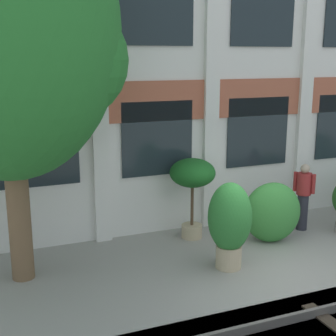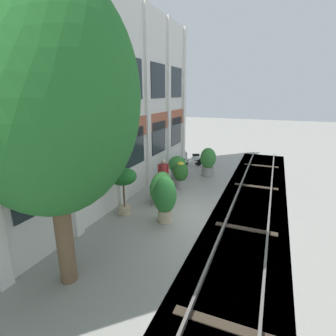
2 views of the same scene
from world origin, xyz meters
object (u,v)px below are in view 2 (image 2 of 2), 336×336
Objects in this scene: potted_plant_terracotta_small at (123,180)px; scooter_near_curb at (193,159)px; potted_plant_ribbed_drum at (165,197)px; potted_plant_fluted_column at (208,161)px; potted_plant_glazed_jar at (181,173)px; topiary_hedge at (161,187)px; potted_plant_stone_basin at (177,166)px; broadleaf_tree at (48,102)px; resident_by_doorway at (163,175)px.

potted_plant_terracotta_small reaches higher than scooter_near_curb.
potted_plant_ribbed_drum is 7.84m from scooter_near_curb.
potted_plant_fluted_column reaches higher than scooter_near_curb.
topiary_hedge is at bearing 175.31° from potted_plant_glazed_jar.
potted_plant_terracotta_small is at bearing 150.20° from topiary_hedge.
potted_plant_terracotta_small is at bearing 60.07° from scooter_near_curb.
broadleaf_tree is at bearing -178.29° from potted_plant_stone_basin.
broadleaf_tree is 10.54m from potted_plant_fluted_column.
potted_plant_glazed_jar is at bearing 114.34° from resident_by_doorway.
topiary_hedge is (-2.01, 0.16, -0.08)m from potted_plant_glazed_jar.
potted_plant_ribbed_drum is at bearing -15.31° from broadleaf_tree.
potted_plant_terracotta_small is at bearing 175.21° from potted_plant_stone_basin.
potted_plant_fluted_column is (1.21, -1.40, 0.14)m from potted_plant_stone_basin.
potted_plant_glazed_jar is 0.72× the size of potted_plant_terracotta_small.
potted_plant_ribbed_drum is 1.29× the size of potted_plant_glazed_jar.
potted_plant_glazed_jar is at bearing -153.35° from potted_plant_stone_basin.
potted_plant_terracotta_small is at bearing 163.52° from potted_plant_glazed_jar.
potted_plant_glazed_jar is 1.06× the size of scooter_near_curb.
potted_plant_ribbed_drum is at bearing -164.94° from potted_plant_stone_basin.
potted_plant_fluted_column is (2.50, -0.76, 0.09)m from potted_plant_glazed_jar.
potted_plant_fluted_column is at bearing -0.97° from potted_plant_ribbed_drum.
scooter_near_curb is at bearing -0.13° from potted_plant_stone_basin.
scooter_near_curb is (1.67, 1.40, -0.42)m from potted_plant_fluted_column.
potted_plant_stone_basin is at bearing 15.06° from potted_plant_ribbed_drum.
potted_plant_ribbed_drum is at bearing 179.03° from potted_plant_fluted_column.
potted_plant_ribbed_drum is 1.76m from topiary_hedge.
topiary_hedge reaches higher than potted_plant_stone_basin.
potted_plant_glazed_jar is 4.23m from scooter_near_curb.
resident_by_doorway is 1.18× the size of topiary_hedge.
potted_plant_fluted_column is 0.87× the size of potted_plant_terracotta_small.
potted_plant_terracotta_small is at bearing 9.93° from broadleaf_tree.
potted_plant_stone_basin is at bearing -4.79° from potted_plant_terracotta_small.
scooter_near_curb is at bearing 39.97° from potted_plant_fluted_column.
resident_by_doorway is at bearing -10.77° from potted_plant_terracotta_small.
potted_plant_fluted_column is at bearing -11.56° from topiary_hedge.
potted_plant_ribbed_drum is 6.05m from potted_plant_fluted_column.
scooter_near_curb is at bearing 1.25° from broadleaf_tree.
potted_plant_fluted_column is at bearing 103.10° from scooter_near_curb.
potted_plant_terracotta_small is 1.93m from topiary_hedge.
potted_plant_glazed_jar is at bearing -3.03° from broadleaf_tree.
potted_plant_glazed_jar is 1.44m from potted_plant_stone_basin.
potted_plant_glazed_jar is 2.02m from topiary_hedge.
broadleaf_tree is at bearing 164.69° from potted_plant_ribbed_drum.
potted_plant_ribbed_drum reaches higher than potted_plant_glazed_jar.
potted_plant_glazed_jar is 0.84× the size of potted_plant_fluted_column.
potted_plant_stone_basin is 0.93× the size of topiary_hedge.
potted_plant_terracotta_small is (3.80, 0.66, -3.01)m from broadleaf_tree.
resident_by_doorway is (-3.38, 1.30, 0.01)m from potted_plant_fluted_column.
broadleaf_tree is 4.41× the size of resident_by_doorway.
resident_by_doorway is at bearing 24.23° from potted_plant_ribbed_drum.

